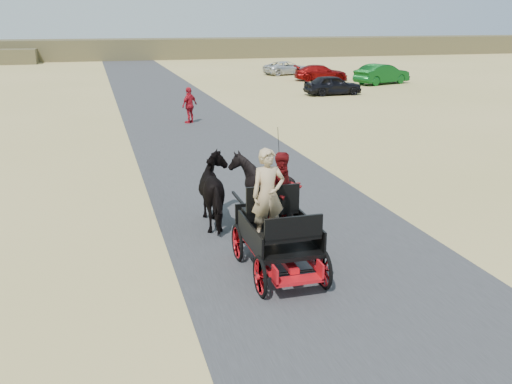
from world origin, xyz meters
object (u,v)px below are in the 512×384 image
object	(u,v)px
carriage	(278,255)
horse_right	(262,188)
pedestrian	(190,105)
car_d	(287,68)
car_a	(333,85)
car_c	(321,73)
horse_left	(218,191)
car_b	(382,74)

from	to	relation	value
carriage	horse_right	size ratio (longest dim) A/B	1.41
horse_right	carriage	bearing A→B (deg)	79.61
horse_right	pedestrian	world-z (taller)	pedestrian
pedestrian	horse_right	bearing A→B (deg)	46.10
carriage	car_d	size ratio (longest dim) A/B	0.57
car_a	car_d	bearing A→B (deg)	-7.38
car_a	car_c	size ratio (longest dim) A/B	0.88
horse_right	car_d	bearing A→B (deg)	-109.74
horse_left	carriage	bearing A→B (deg)	100.39
car_d	pedestrian	bearing A→B (deg)	137.56
car_a	car_d	size ratio (longest dim) A/B	0.89
horse_left	car_c	size ratio (longest dim) A/B	0.47
car_c	horse_right	bearing A→B (deg)	165.71
car_b	car_c	world-z (taller)	car_b
car_b	car_a	bearing A→B (deg)	109.48
car_b	pedestrian	bearing A→B (deg)	107.97
car_b	car_d	size ratio (longest dim) A/B	1.09
pedestrian	car_b	distance (m)	21.27
pedestrian	car_d	size ratio (longest dim) A/B	0.41
horse_right	car_c	xyz separation A→B (m)	(14.03, 30.71, -0.23)
horse_right	pedestrian	bearing A→B (deg)	-92.29
carriage	car_d	xyz separation A→B (m)	(13.56, 39.24, 0.23)
car_a	car_c	distance (m)	9.00
carriage	horse_right	xyz separation A→B (m)	(0.55, 3.00, 0.49)
carriage	pedestrian	xyz separation A→B (m)	(1.12, 17.21, 0.50)
horse_right	horse_left	bearing A→B (deg)	0.00
horse_right	car_a	bearing A→B (deg)	-117.22
horse_right	car_c	size ratio (longest dim) A/B	0.40
car_a	horse_right	bearing A→B (deg)	151.98
car_a	car_b	size ratio (longest dim) A/B	0.82
horse_left	car_a	bearing A→B (deg)	-119.43
carriage	car_a	xyz separation A→B (m)	(11.93, 25.11, 0.28)
car_a	car_d	distance (m)	14.22
horse_right	car_d	size ratio (longest dim) A/B	0.40
car_b	horse_right	bearing A→B (deg)	127.92
horse_left	horse_right	xyz separation A→B (m)	(1.10, 0.00, 0.00)
car_c	car_d	bearing A→B (deg)	20.70
horse_right	car_a	size ratio (longest dim) A/B	0.45
pedestrian	car_b	bearing A→B (deg)	175.46
horse_right	car_c	distance (m)	33.77
horse_left	car_a	distance (m)	25.39
carriage	car_d	world-z (taller)	car_d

